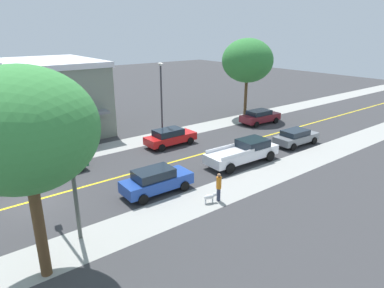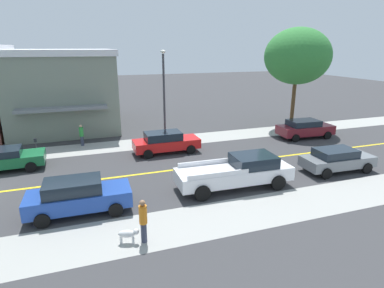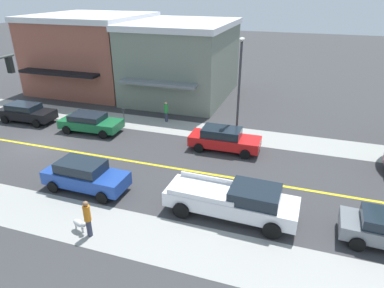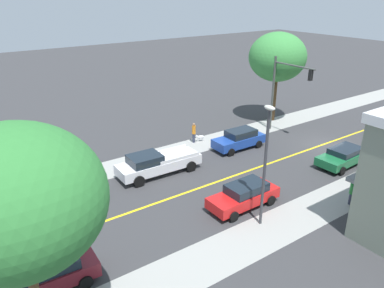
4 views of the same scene
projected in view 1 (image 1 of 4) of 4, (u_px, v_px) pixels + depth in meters
The scene contains 19 objects.
ground_plane at pixel (33, 201), 20.54m from camera, with size 140.00×140.00×0.00m, color #38383A.
sidewalk_left at pixel (11, 169), 25.13m from camera, with size 2.90×126.00×0.01m, color #9E9E99.
sidewalk_right at pixel (68, 251), 15.94m from camera, with size 2.90×126.00×0.01m, color #9E9E99.
road_centerline_stripe at pixel (33, 201), 20.54m from camera, with size 0.20×126.00×0.00m, color yellow.
corner_shop_building at pixel (49, 97), 33.36m from camera, with size 12.28×9.05×7.04m.
street_tree_left_near at pixel (23, 130), 12.40m from camera, with size 5.52×5.52×8.73m.
street_tree_right_corner at pixel (247, 61), 38.08m from camera, with size 5.72×5.72×8.90m.
parking_meter at pixel (64, 150), 26.63m from camera, with size 0.12×0.18×1.27m.
traffic_light_mast at pixel (61, 145), 16.44m from camera, with size 4.46×0.32×6.90m.
street_lamp at pixel (161, 94), 30.63m from camera, with size 0.70×0.36×7.05m.
red_sedan_left_curb at pixel (170, 137), 30.06m from camera, with size 2.00×4.66×1.52m.
green_sedan_left_curb at pixel (52, 165), 24.09m from camera, with size 2.24×4.64×1.36m.
maroon_sedan_left_curb at pixel (260, 116), 37.01m from camera, with size 2.24×4.63×1.50m.
blue_sedan_right_curb at pixel (156, 180), 21.36m from camera, with size 2.02×4.58×1.61m.
grey_sedan_right_curb at pixel (296, 137), 30.22m from camera, with size 2.07×4.43×1.40m.
white_pickup_truck at pixel (244, 152), 26.18m from camera, with size 2.38×6.26×1.72m.
pedestrian_green_shirt at pixel (93, 138), 29.49m from camera, with size 0.32×0.32×1.66m.
pedestrian_orange_shirt at pixel (219, 186), 20.29m from camera, with size 0.31×0.31×1.78m.
small_dog at pixel (210, 197), 20.21m from camera, with size 0.47×0.82×0.61m.
Camera 1 is at (20.37, -3.70, 9.88)m, focal length 31.85 mm.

